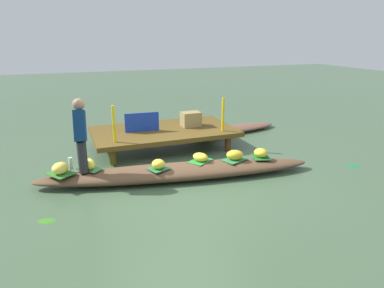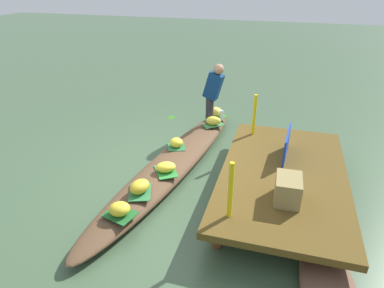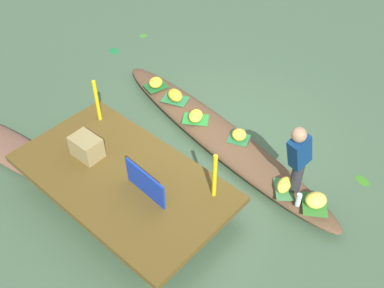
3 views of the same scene
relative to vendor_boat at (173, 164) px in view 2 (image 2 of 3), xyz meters
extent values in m
plane|color=#3E573C|center=(0.00, 0.00, -0.13)|extent=(40.00, 40.00, 0.00)
cube|color=#553F18|center=(0.28, 1.84, 0.26)|extent=(3.20, 1.80, 0.10)
cylinder|color=#534817|center=(-1.00, 1.12, 0.04)|extent=(0.14, 0.14, 0.33)
cylinder|color=brown|center=(1.56, 1.12, 0.04)|extent=(0.14, 0.14, 0.33)
cylinder|color=brown|center=(-1.00, 2.56, 0.04)|extent=(0.14, 0.14, 0.33)
cylinder|color=brown|center=(1.56, 2.56, 0.04)|extent=(0.14, 0.14, 0.33)
ellipsoid|color=brown|center=(0.00, 0.00, 0.00)|extent=(5.09, 1.53, 0.25)
cube|color=#3C7842|center=(-1.51, 0.37, 0.13)|extent=(0.46, 0.48, 0.01)
ellipsoid|color=yellow|center=(-1.51, 0.37, 0.22)|extent=(0.23, 0.33, 0.19)
cube|color=#2C7440|center=(1.09, -0.12, 0.13)|extent=(0.52, 0.44, 0.01)
ellipsoid|color=gold|center=(1.09, -0.12, 0.22)|extent=(0.38, 0.33, 0.19)
cube|color=#317429|center=(-1.99, 0.32, 0.13)|extent=(0.52, 0.54, 0.01)
ellipsoid|color=#F9D64F|center=(-1.99, 0.32, 0.23)|extent=(0.38, 0.39, 0.20)
cube|color=#296D3D|center=(-0.38, -0.05, 0.13)|extent=(0.41, 0.39, 0.01)
ellipsoid|color=yellow|center=(-0.38, -0.05, 0.22)|extent=(0.32, 0.32, 0.17)
cube|color=#2B8634|center=(0.46, 0.05, 0.13)|extent=(0.53, 0.49, 0.01)
ellipsoid|color=yellow|center=(0.46, 0.05, 0.21)|extent=(0.35, 0.38, 0.15)
cube|color=#1D5E27|center=(1.62, -0.17, 0.13)|extent=(0.40, 0.46, 0.01)
ellipsoid|color=yellow|center=(1.62, -0.17, 0.22)|extent=(0.33, 0.35, 0.17)
cylinder|color=#28282D|center=(-1.61, 0.27, 0.40)|extent=(0.16, 0.16, 0.55)
cube|color=navy|center=(-1.60, 0.33, 0.93)|extent=(0.24, 0.43, 0.58)
sphere|color=#9E7556|center=(-1.59, 0.43, 1.27)|extent=(0.20, 0.20, 0.20)
cylinder|color=silver|center=(-1.81, 0.48, 0.23)|extent=(0.07, 0.07, 0.22)
cube|color=#16339C|center=(-0.22, 1.84, 0.52)|extent=(0.76, 0.08, 0.42)
cylinder|color=gold|center=(-0.92, 1.24, 0.68)|extent=(0.06, 0.06, 0.75)
cylinder|color=gold|center=(1.48, 1.24, 0.68)|extent=(0.06, 0.06, 0.75)
cube|color=olive|center=(0.97, 1.89, 0.48)|extent=(0.45, 0.33, 0.34)
ellipsoid|color=#35761C|center=(-2.22, -0.80, -0.12)|extent=(0.29, 0.23, 0.01)
camera|label=1|loc=(-1.87, -5.59, 2.38)|focal=32.61mm
camera|label=2|loc=(4.73, 1.69, 2.96)|focal=31.65mm
camera|label=3|loc=(-3.35, 4.41, 5.03)|focal=42.08mm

